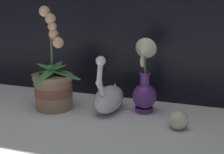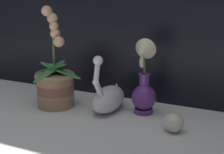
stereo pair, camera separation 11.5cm
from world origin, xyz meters
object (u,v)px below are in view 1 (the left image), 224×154
(orchid_potted_plant, at_px, (53,84))
(glass_sphere, at_px, (178,120))
(swan_figurine, at_px, (109,97))
(blue_vase, at_px, (144,84))

(orchid_potted_plant, xyz_separation_m, glass_sphere, (0.47, -0.04, -0.06))
(swan_figurine, height_order, glass_sphere, swan_figurine)
(swan_figurine, bearing_deg, glass_sphere, -16.39)
(orchid_potted_plant, distance_m, swan_figurine, 0.21)
(orchid_potted_plant, xyz_separation_m, blue_vase, (0.33, 0.07, 0.02))
(swan_figurine, xyz_separation_m, blue_vase, (0.13, 0.03, 0.06))
(blue_vase, height_order, glass_sphere, blue_vase)
(orchid_potted_plant, distance_m, blue_vase, 0.34)
(swan_figurine, relative_size, glass_sphere, 3.49)
(orchid_potted_plant, relative_size, swan_figurine, 1.70)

